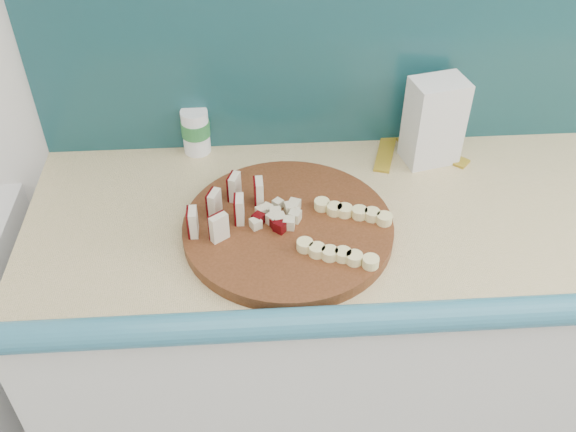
% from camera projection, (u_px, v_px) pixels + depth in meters
% --- Properties ---
extents(kitchen_counter, '(2.20, 0.63, 0.91)m').
position_uv_depth(kitchen_counter, '(485.00, 336.00, 1.72)').
color(kitchen_counter, white).
rests_on(kitchen_counter, ground).
extents(backsplash, '(2.20, 0.02, 0.50)m').
position_uv_depth(backsplash, '(509.00, 42.00, 1.47)').
color(backsplash, teal).
rests_on(backsplash, kitchen_counter).
extents(cutting_board, '(0.57, 0.57, 0.03)m').
position_uv_depth(cutting_board, '(288.00, 228.00, 1.34)').
color(cutting_board, '#44230E').
rests_on(cutting_board, kitchen_counter).
extents(apple_wedges, '(0.17, 0.17, 0.06)m').
position_uv_depth(apple_wedges, '(226.00, 206.00, 1.33)').
color(apple_wedges, beige).
rests_on(apple_wedges, cutting_board).
extents(apple_chunks, '(0.08, 0.08, 0.02)m').
position_uv_depth(apple_chunks, '(275.00, 216.00, 1.33)').
color(apple_chunks, beige).
rests_on(apple_chunks, cutting_board).
extents(banana_slices, '(0.20, 0.20, 0.02)m').
position_uv_depth(banana_slices, '(345.00, 232.00, 1.30)').
color(banana_slices, '#F9E998').
rests_on(banana_slices, cutting_board).
extents(flour_bag, '(0.14, 0.11, 0.21)m').
position_uv_depth(flour_bag, '(434.00, 121.00, 1.49)').
color(flour_bag, silver).
rests_on(flour_bag, kitchen_counter).
extents(canister, '(0.07, 0.07, 0.11)m').
position_uv_depth(canister, '(196.00, 131.00, 1.54)').
color(canister, white).
rests_on(canister, kitchen_counter).
extents(banana_peel, '(0.24, 0.20, 0.01)m').
position_uv_depth(banana_peel, '(410.00, 149.00, 1.58)').
color(banana_peel, gold).
rests_on(banana_peel, kitchen_counter).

